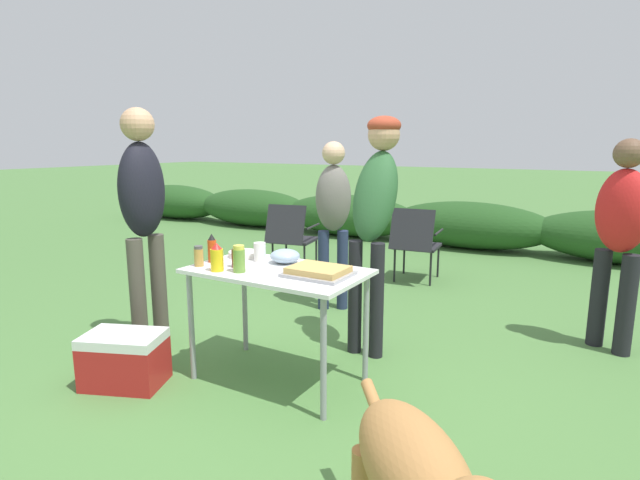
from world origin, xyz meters
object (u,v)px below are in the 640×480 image
(folding_table, at_px, (277,281))
(cooler_box, at_px, (124,359))
(relish_jar, at_px, (239,259))
(standing_person_in_dark_puffer, at_px, (375,201))
(food_tray, at_px, (318,272))
(camp_chair_near_hedge, at_px, (415,241))
(mixing_bowl, at_px, (285,256))
(standing_person_in_gray_fleece, at_px, (333,209))
(camp_chair_green_behind_table, at_px, (291,235))
(standing_person_with_beanie, at_px, (143,206))
(paper_cup_stack, at_px, (260,252))
(standing_person_in_olive_jacket, at_px, (621,228))
(plate_stack, at_px, (244,254))
(spice_jar, at_px, (199,256))
(mustard_bottle, at_px, (217,258))
(hot_sauce_bottle, at_px, (212,249))
(bbq_sauce_bottle, at_px, (237,256))

(folding_table, xyz_separation_m, cooler_box, (-0.80, -0.55, -0.49))
(relish_jar, relative_size, standing_person_in_dark_puffer, 0.10)
(food_tray, distance_m, camp_chair_near_hedge, 2.74)
(mixing_bowl, bearing_deg, standing_person_in_dark_puffer, 59.27)
(standing_person_in_gray_fleece, xyz_separation_m, camp_chair_green_behind_table, (-1.04, 0.87, -0.46))
(relish_jar, xyz_separation_m, standing_person_in_dark_puffer, (0.47, 0.96, 0.29))
(relish_jar, relative_size, camp_chair_green_behind_table, 0.20)
(standing_person_with_beanie, bearing_deg, paper_cup_stack, -80.61)
(standing_person_in_olive_jacket, bearing_deg, paper_cup_stack, -111.69)
(plate_stack, height_order, standing_person_in_dark_puffer, standing_person_in_dark_puffer)
(spice_jar, distance_m, mustard_bottle, 0.19)
(mustard_bottle, height_order, standing_person_in_dark_puffer, standing_person_in_dark_puffer)
(mustard_bottle, xyz_separation_m, standing_person_in_dark_puffer, (0.61, 1.00, 0.29))
(standing_person_in_dark_puffer, xyz_separation_m, standing_person_with_beanie, (-1.46, -0.82, -0.04))
(cooler_box, bearing_deg, paper_cup_stack, -152.86)
(hot_sauce_bottle, bearing_deg, bbq_sauce_bottle, -5.99)
(camp_chair_near_hedge, bearing_deg, standing_person_in_gray_fleece, -110.80)
(folding_table, bearing_deg, camp_chair_green_behind_table, 121.87)
(relish_jar, relative_size, standing_person_with_beanie, 0.09)
(standing_person_in_gray_fleece, height_order, cooler_box, standing_person_in_gray_fleece)
(mixing_bowl, height_order, camp_chair_green_behind_table, same)
(folding_table, distance_m, spice_jar, 0.53)
(standing_person_in_gray_fleece, bearing_deg, spice_jar, -125.86)
(plate_stack, distance_m, camp_chair_near_hedge, 2.56)
(mixing_bowl, distance_m, hot_sauce_bottle, 0.49)
(standing_person_with_beanie, relative_size, standing_person_in_olive_jacket, 1.14)
(plate_stack, bearing_deg, relish_jar, -54.52)
(relish_jar, bearing_deg, folding_table, 46.87)
(camp_chair_green_behind_table, bearing_deg, relish_jar, -73.75)
(camp_chair_near_hedge, bearing_deg, camp_chair_green_behind_table, -170.02)
(standing_person_in_olive_jacket, distance_m, camp_chair_near_hedge, 2.21)
(mustard_bottle, distance_m, standing_person_in_dark_puffer, 1.21)
(relish_jar, xyz_separation_m, hot_sauce_bottle, (-0.32, 0.12, 0.01))
(plate_stack, relative_size, standing_person_in_olive_jacket, 0.13)
(bbq_sauce_bottle, bearing_deg, cooler_box, -139.50)
(mixing_bowl, bearing_deg, relish_jar, -107.13)
(food_tray, distance_m, mustard_bottle, 0.64)
(plate_stack, bearing_deg, mixing_bowl, -0.02)
(paper_cup_stack, xyz_separation_m, standing_person_with_beanie, (-0.92, -0.16, 0.27))
(mustard_bottle, bearing_deg, paper_cup_stack, 78.83)
(standing_person_with_beanie, xyz_separation_m, cooler_box, (0.35, -0.51, -0.90))
(standing_person_in_dark_puffer, bearing_deg, cooler_box, -129.28)
(standing_person_with_beanie, bearing_deg, standing_person_in_gray_fleece, -27.86)
(paper_cup_stack, bearing_deg, cooler_box, -130.42)
(camp_chair_near_hedge, xyz_separation_m, cooler_box, (-0.75, -3.24, -0.30))
(paper_cup_stack, distance_m, mustard_bottle, 0.35)
(bbq_sauce_bottle, xyz_separation_m, mustard_bottle, (-0.04, -0.14, 0.01))
(standing_person_in_dark_puffer, distance_m, standing_person_with_beanie, 1.68)
(plate_stack, relative_size, hot_sauce_bottle, 1.08)
(food_tray, distance_m, standing_person_in_dark_puffer, 0.86)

